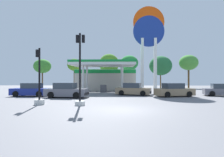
{
  "coord_description": "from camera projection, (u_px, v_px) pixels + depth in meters",
  "views": [
    {
      "loc": [
        -0.46,
        -12.13,
        1.93
      ],
      "look_at": [
        -1.25,
        14.17,
        2.0
      ],
      "focal_mm": 30.84,
      "sensor_mm": 36.0,
      "label": 1
    }
  ],
  "objects": [
    {
      "name": "car_1",
      "position": [
        174.0,
        90.0,
        21.1
      ],
      "size": [
        4.42,
        2.66,
        1.48
      ],
      "color": "black",
      "rests_on": "ground"
    },
    {
      "name": "tree_3",
      "position": [
        129.0,
        63.0,
        39.42
      ],
      "size": [
        3.66,
        3.66,
        6.76
      ],
      "color": "brown",
      "rests_on": "ground"
    },
    {
      "name": "car_3",
      "position": [
        222.0,
        90.0,
        21.91
      ],
      "size": [
        4.21,
        2.51,
        1.41
      ],
      "color": "black",
      "rests_on": "ground"
    },
    {
      "name": "station_pole_sign",
      "position": [
        149.0,
        37.0,
        28.6
      ],
      "size": [
        4.62,
        0.56,
        12.76
      ],
      "color": "white",
      "rests_on": "ground"
    },
    {
      "name": "traffic_signal_0",
      "position": [
        80.0,
        80.0,
        14.15
      ],
      "size": [
        0.74,
        0.74,
        5.3
      ],
      "color": "silver",
      "rests_on": "ground"
    },
    {
      "name": "gas_station",
      "position": [
        106.0,
        78.0,
        33.69
      ],
      "size": [
        10.09,
        12.57,
        4.51
      ],
      "color": "beige",
      "rests_on": "ground"
    },
    {
      "name": "tree_5",
      "position": [
        189.0,
        63.0,
        41.03
      ],
      "size": [
        3.93,
        3.93,
        7.06
      ],
      "color": "brown",
      "rests_on": "ground"
    },
    {
      "name": "ground_plane",
      "position": [
        125.0,
        110.0,
        12.1
      ],
      "size": [
        90.0,
        90.0,
        0.0
      ],
      "primitive_type": "plane",
      "color": "slate",
      "rests_on": "ground"
    },
    {
      "name": "car_4",
      "position": [
        31.0,
        90.0,
        21.62
      ],
      "size": [
        4.15,
        1.93,
        1.48
      ],
      "color": "black",
      "rests_on": "ground"
    },
    {
      "name": "car_2",
      "position": [
        133.0,
        90.0,
        23.01
      ],
      "size": [
        4.38,
        2.76,
        1.46
      ],
      "color": "black",
      "rests_on": "ground"
    },
    {
      "name": "tree_0",
      "position": [
        42.0,
        66.0,
        41.39
      ],
      "size": [
        3.7,
        3.7,
        6.19
      ],
      "color": "brown",
      "rests_on": "ground"
    },
    {
      "name": "traffic_signal_1",
      "position": [
        39.0,
        90.0,
        14.52
      ],
      "size": [
        0.75,
        0.75,
        4.28
      ],
      "color": "silver",
      "rests_on": "ground"
    },
    {
      "name": "tree_1",
      "position": [
        74.0,
        65.0,
        41.62
      ],
      "size": [
        3.05,
        3.05,
        6.32
      ],
      "color": "brown",
      "rests_on": "ground"
    },
    {
      "name": "tree_2",
      "position": [
        109.0,
        64.0,
        38.72
      ],
      "size": [
        3.99,
        3.99,
        6.98
      ],
      "color": "brown",
      "rests_on": "ground"
    },
    {
      "name": "tree_4",
      "position": [
        161.0,
        66.0,
        40.36
      ],
      "size": [
        4.71,
        4.71,
        6.76
      ],
      "color": "brown",
      "rests_on": "ground"
    },
    {
      "name": "car_0",
      "position": [
        66.0,
        91.0,
        19.95
      ],
      "size": [
        4.48,
        2.34,
        1.54
      ],
      "color": "black",
      "rests_on": "ground"
    }
  ]
}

